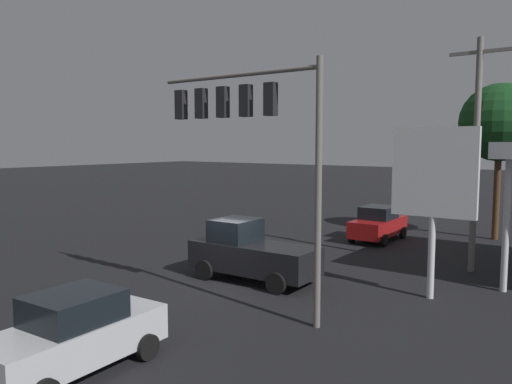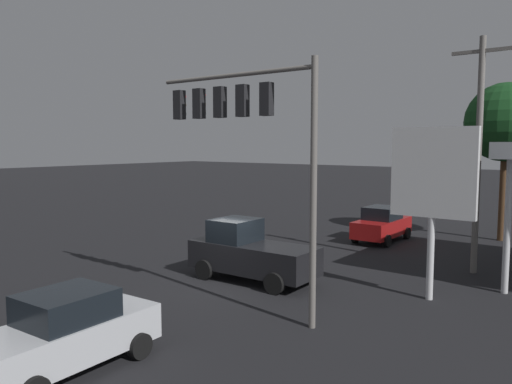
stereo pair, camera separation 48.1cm
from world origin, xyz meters
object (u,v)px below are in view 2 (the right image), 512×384
traffic_signal_assembly (247,124)px  street_tree (506,123)px  sedan_far (382,224)px  price_sign (433,178)px  utility_pole (478,150)px  sedan_waiting (67,332)px  pickup_parked (250,253)px

traffic_signal_assembly → street_tree: size_ratio=0.90×
sedan_far → street_tree: (-5.28, -4.18, 5.63)m
sedan_far → price_sign: bearing=32.0°
utility_pole → sedan_waiting: utility_pole is taller
street_tree → sedan_far: bearing=38.4°
sedan_waiting → street_tree: (-4.73, -23.95, 5.63)m
utility_pole → sedan_far: (5.90, -4.23, -4.22)m
traffic_signal_assembly → street_tree: 18.41m
utility_pole → sedan_far: 8.39m
sedan_waiting → sedan_far: size_ratio=1.02×
utility_pole → pickup_parked: 10.32m
price_sign → sedan_waiting: 12.35m
pickup_parked → street_tree: 17.14m
traffic_signal_assembly → sedan_far: traffic_signal_assembly is taller
street_tree → pickup_parked: bearing=67.7°
utility_pole → street_tree: 8.54m
sedan_far → street_tree: street_tree is taller
sedan_waiting → traffic_signal_assembly: bearing=170.6°
utility_pole → traffic_signal_assembly: bearing=64.1°
sedan_far → street_tree: bearing=128.4°
price_sign → sedan_waiting: bearing=64.8°
sedan_waiting → pickup_parked: 9.04m
utility_pole → sedan_waiting: size_ratio=2.18×
traffic_signal_assembly → utility_pole: (-4.63, -9.56, -0.88)m
utility_pole → price_sign: 4.87m
utility_pole → sedan_waiting: bearing=71.0°
price_sign → sedan_far: (5.62, -9.00, -3.30)m
traffic_signal_assembly → sedan_far: 14.75m
traffic_signal_assembly → price_sign: bearing=-132.3°
pickup_parked → sedan_far: (-0.89, -10.85, -0.16)m
traffic_signal_assembly → sedan_waiting: bearing=83.1°
pickup_parked → sedan_far: size_ratio=1.19×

